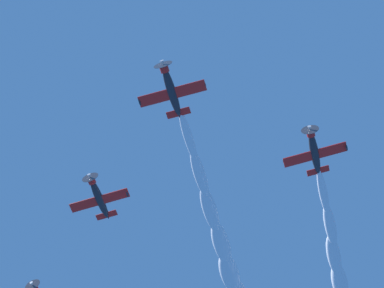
# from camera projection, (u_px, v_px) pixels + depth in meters

# --- Properties ---
(airplane_lead) EXTENTS (7.77, 7.40, 2.44)m
(airplane_lead) POSITION_uv_depth(u_px,v_px,m) (171.00, 90.00, 66.50)
(airplane_lead) COLOR #232328
(airplane_left_wingman) EXTENTS (7.76, 7.40, 2.65)m
(airplane_left_wingman) POSITION_uv_depth(u_px,v_px,m) (314.00, 151.00, 72.02)
(airplane_left_wingman) COLOR #232328
(airplane_right_wingman) EXTENTS (7.76, 7.44, 2.59)m
(airplane_right_wingman) POSITION_uv_depth(u_px,v_px,m) (99.00, 197.00, 75.96)
(airplane_right_wingman) COLOR #232328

